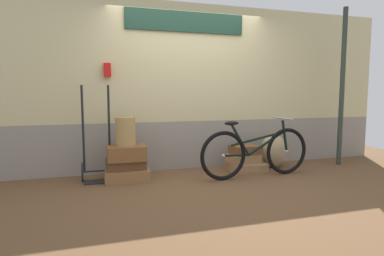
{
  "coord_description": "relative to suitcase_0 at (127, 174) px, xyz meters",
  "views": [
    {
      "loc": [
        -1.53,
        -4.31,
        1.23
      ],
      "look_at": [
        -0.11,
        0.21,
        0.72
      ],
      "focal_mm": 30.76,
      "sensor_mm": 36.0,
      "label": 1
    }
  ],
  "objects": [
    {
      "name": "station_building",
      "position": [
        1.06,
        0.55,
        1.24
      ],
      "size": [
        7.22,
        0.74,
        2.63
      ],
      "color": "gray",
      "rests_on": "ground"
    },
    {
      "name": "luggage_trolley",
      "position": [
        -0.4,
        0.09,
        0.24
      ],
      "size": [
        0.43,
        0.35,
        1.33
      ],
      "color": "black",
      "rests_on": "ground"
    },
    {
      "name": "suitcase_5",
      "position": [
        1.85,
        0.03,
        0.25
      ],
      "size": [
        0.47,
        0.38,
        0.14
      ],
      "primitive_type": "cube",
      "rotation": [
        0.0,
        0.0,
        0.11
      ],
      "color": "brown",
      "rests_on": "suitcase_4"
    },
    {
      "name": "suitcase_3",
      "position": [
        1.86,
        -0.0,
        -0.02
      ],
      "size": [
        0.57,
        0.45,
        0.13
      ],
      "primitive_type": "cube",
      "rotation": [
        0.0,
        0.0,
        -0.04
      ],
      "color": "#9E754C",
      "rests_on": "ground"
    },
    {
      "name": "bicycle",
      "position": [
        1.82,
        -0.38,
        0.29
      ],
      "size": [
        1.76,
        0.46,
        0.86
      ],
      "color": "black",
      "rests_on": "ground"
    },
    {
      "name": "ground",
      "position": [
        1.05,
        -0.3,
        -0.11
      ],
      "size": [
        9.22,
        5.2,
        0.06
      ],
      "primitive_type": "cube",
      "color": "brown"
    },
    {
      "name": "wicker_basket",
      "position": [
        -0.01,
        0.02,
        0.61
      ],
      "size": [
        0.28,
        0.28,
        0.4
      ],
      "primitive_type": "cylinder",
      "color": "#A8844C",
      "rests_on": "suitcase_2"
    },
    {
      "name": "suitcase_4",
      "position": [
        1.81,
        0.02,
        0.12
      ],
      "size": [
        0.51,
        0.38,
        0.14
      ],
      "primitive_type": "cube",
      "rotation": [
        0.0,
        0.0,
        0.1
      ],
      "color": "#9E754C",
      "rests_on": "suitcase_3"
    },
    {
      "name": "suitcase_2",
      "position": [
        -0.01,
        -0.01,
        0.31
      ],
      "size": [
        0.53,
        0.41,
        0.2
      ],
      "primitive_type": "cube",
      "rotation": [
        0.0,
        0.0,
        -0.01
      ],
      "color": "brown",
      "rests_on": "suitcase_1"
    },
    {
      "name": "suitcase_0",
      "position": [
        0.0,
        0.0,
        0.0
      ],
      "size": [
        0.64,
        0.5,
        0.16
      ],
      "primitive_type": "cube",
      "rotation": [
        0.0,
        0.0,
        -0.07
      ],
      "color": "olive",
      "rests_on": "ground"
    },
    {
      "name": "burlap_sack",
      "position": [
        2.4,
        0.1,
        0.19
      ],
      "size": [
        0.43,
        0.37,
        0.55
      ],
      "primitive_type": "ellipsoid",
      "color": "tan",
      "rests_on": "ground"
    },
    {
      "name": "suitcase_1",
      "position": [
        -0.01,
        0.02,
        0.15
      ],
      "size": [
        0.54,
        0.41,
        0.13
      ],
      "primitive_type": "cube",
      "rotation": [
        0.0,
        0.0,
        0.01
      ],
      "color": "brown",
      "rests_on": "suitcase_0"
    }
  ]
}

